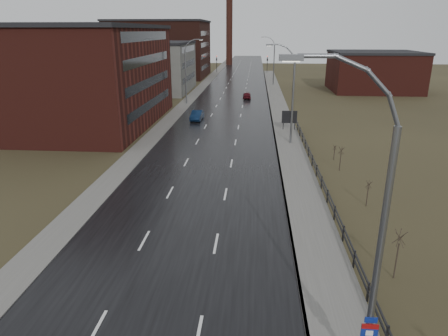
% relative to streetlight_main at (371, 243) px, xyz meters
% --- Properties ---
extents(road, '(14.00, 300.00, 0.06)m').
position_rel_streetlight_main_xyz_m(road, '(-8.47, 58.00, -6.03)').
color(road, black).
rests_on(road, ground).
extents(sidewalk_right, '(3.20, 180.00, 0.18)m').
position_rel_streetlight_main_xyz_m(sidewalk_right, '(0.13, 33.00, -5.97)').
color(sidewalk_right, '#595651').
rests_on(sidewalk_right, ground).
extents(curb_right, '(0.16, 180.00, 0.18)m').
position_rel_streetlight_main_xyz_m(curb_right, '(-1.39, 33.00, -5.97)').
color(curb_right, slate).
rests_on(curb_right, ground).
extents(sidewalk_left, '(2.40, 260.00, 0.12)m').
position_rel_streetlight_main_xyz_m(sidewalk_left, '(-16.67, 58.00, -6.00)').
color(sidewalk_left, '#595651').
rests_on(sidewalk_left, ground).
extents(warehouse_near, '(22.44, 28.56, 13.50)m').
position_rel_streetlight_main_xyz_m(warehouse_near, '(-29.46, 43.00, 0.70)').
color(warehouse_near, '#471914').
rests_on(warehouse_near, ground).
extents(warehouse_mid, '(16.32, 20.40, 10.50)m').
position_rel_streetlight_main_xyz_m(warehouse_mid, '(-26.46, 76.00, -0.80)').
color(warehouse_mid, slate).
rests_on(warehouse_mid, ground).
extents(warehouse_far, '(26.52, 24.48, 15.50)m').
position_rel_streetlight_main_xyz_m(warehouse_far, '(-31.47, 106.00, 1.70)').
color(warehouse_far, '#331611').
rests_on(warehouse_far, ground).
extents(building_right, '(18.36, 16.32, 8.50)m').
position_rel_streetlight_main_xyz_m(building_right, '(21.83, 80.00, -1.80)').
color(building_right, '#471914').
rests_on(building_right, ground).
extents(smokestack, '(2.70, 2.70, 30.70)m').
position_rel_streetlight_main_xyz_m(smokestack, '(-14.47, 148.00, 9.44)').
color(smokestack, '#331611').
rests_on(smokestack, ground).
extents(streetlight_main, '(3.91, 0.29, 12.11)m').
position_rel_streetlight_main_xyz_m(streetlight_main, '(0.00, 0.00, 0.00)').
color(streetlight_main, slate).
rests_on(streetlight_main, ground).
extents(streetlight_right_mid, '(3.36, 0.28, 11.35)m').
position_rel_streetlight_main_xyz_m(streetlight_right_mid, '(0.03, 34.00, -0.22)').
color(streetlight_right_mid, slate).
rests_on(streetlight_right_mid, ground).
extents(streetlight_left, '(3.36, 0.28, 11.35)m').
position_rel_streetlight_main_xyz_m(streetlight_left, '(-16.17, 60.00, -0.22)').
color(streetlight_left, slate).
rests_on(streetlight_left, ground).
extents(streetlight_right_far, '(3.36, 0.28, 11.35)m').
position_rel_streetlight_main_xyz_m(streetlight_right_far, '(0.03, 88.00, -0.22)').
color(streetlight_right_far, slate).
rests_on(streetlight_right_far, ground).
extents(guardrail, '(0.10, 53.05, 1.10)m').
position_rel_streetlight_main_xyz_m(guardrail, '(1.83, 16.32, -5.35)').
color(guardrail, black).
rests_on(guardrail, ground).
extents(shrub_c, '(0.67, 0.71, 2.87)m').
position_rel_streetlight_main_xyz_m(shrub_c, '(3.79, 7.15, -4.54)').
color(shrub_c, '#382D23').
rests_on(shrub_c, ground).
extents(shrub_d, '(0.49, 0.51, 2.03)m').
position_rel_streetlight_main_xyz_m(shrub_d, '(4.74, 16.69, -4.98)').
color(shrub_d, '#382D23').
rests_on(shrub_d, ground).
extents(shrub_e, '(0.56, 0.59, 2.37)m').
position_rel_streetlight_main_xyz_m(shrub_e, '(4.26, 24.75, -4.80)').
color(shrub_e, '#382D23').
rests_on(shrub_e, ground).
extents(shrub_f, '(0.39, 0.40, 1.59)m').
position_rel_streetlight_main_xyz_m(shrub_f, '(4.34, 28.14, -5.22)').
color(shrub_f, '#382D23').
rests_on(shrub_f, ground).
extents(billboard, '(2.00, 0.17, 2.71)m').
position_rel_streetlight_main_xyz_m(billboard, '(0.63, 40.61, -4.26)').
color(billboard, black).
rests_on(billboard, ground).
extents(traffic_light_left, '(0.58, 2.73, 5.30)m').
position_rel_streetlight_main_xyz_m(traffic_light_left, '(-16.47, 118.00, -1.46)').
color(traffic_light_left, black).
rests_on(traffic_light_left, ground).
extents(traffic_light_right, '(0.58, 2.73, 5.30)m').
position_rel_streetlight_main_xyz_m(traffic_light_right, '(-0.47, 118.00, -1.46)').
color(traffic_light_right, black).
rests_on(traffic_light_right, ground).
extents(car_near, '(1.65, 4.40, 1.43)m').
position_rel_streetlight_main_xyz_m(car_near, '(-12.53, 46.19, -5.34)').
color(car_near, '#0B1D3A').
rests_on(car_near, ground).
extents(car_far, '(1.68, 3.89, 1.31)m').
position_rel_streetlight_main_xyz_m(car_far, '(-5.60, 66.62, -5.41)').
color(car_far, '#470B13').
rests_on(car_far, ground).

